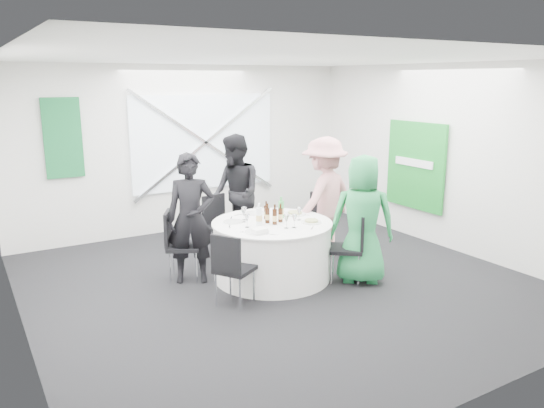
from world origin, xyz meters
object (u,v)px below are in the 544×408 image
chair_back (218,221)px  chair_back_right (318,219)px  person_man_back_left (191,219)px  green_water_bottle (281,210)px  chair_back_left (177,240)px  banquet_table (272,250)px  person_man_back (235,194)px  person_woman_green (362,219)px  chair_front_right (353,243)px  chair_front_left (231,264)px  clear_water_bottle (259,216)px  person_woman_pink (324,198)px

chair_back → chair_back_right: chair_back_right is taller
person_man_back_left → green_water_bottle: (1.15, -0.32, 0.04)m
chair_back_left → green_water_bottle: (1.29, -0.47, 0.34)m
green_water_bottle → chair_back: bearing=110.4°
banquet_table → green_water_bottle: size_ratio=5.40×
person_man_back → chair_back: bearing=-79.7°
person_man_back_left → person_woman_green: bearing=-6.4°
chair_back_right → chair_back_left: bearing=-116.8°
chair_back_left → green_water_bottle: bearing=-81.6°
banquet_table → person_man_back_left: (-0.94, 0.43, 0.46)m
chair_front_right → chair_back_left: bearing=-84.3°
chair_back → person_woman_green: size_ratio=0.54×
person_woman_green → chair_back_right: bearing=-62.5°
chair_back_left → person_man_back_left: size_ratio=0.55×
chair_front_left → person_man_back: (0.97, 1.78, 0.38)m
chair_back → person_man_back_left: bearing=-142.9°
chair_front_right → person_woman_green: 0.32m
chair_back_right → chair_front_left: 2.27m
chair_front_left → person_man_back_left: bearing=-27.7°
person_woman_green → chair_front_right: bearing=18.0°
chair_back_left → person_woman_green: person_woman_green is taller
chair_back → clear_water_bottle: clear_water_bottle is taller
person_man_back_left → green_water_bottle: person_man_back_left is taller
banquet_table → person_man_back: bearing=85.1°
green_water_bottle → chair_back_left: bearing=160.0°
chair_front_left → person_woman_green: size_ratio=0.53×
person_man_back_left → chair_front_right: bearing=-7.1°
green_water_bottle → chair_front_right: bearing=-52.1°
chair_front_right → green_water_bottle: (-0.60, 0.77, 0.34)m
person_woman_pink → person_man_back: bearing=-59.9°
person_man_back_left → clear_water_bottle: 0.87m
chair_back → green_water_bottle: green_water_bottle is taller
person_woman_green → green_water_bottle: size_ratio=5.73×
person_man_back_left → green_water_bottle: 1.19m
person_woman_pink → green_water_bottle: (-0.89, -0.24, -0.01)m
banquet_table → clear_water_bottle: 0.53m
chair_back_right → person_man_back: size_ratio=0.51×
chair_back_left → person_man_back: bearing=-32.6°
banquet_table → green_water_bottle: bearing=28.9°
chair_front_right → person_woman_green: bearing=110.1°
person_man_back → person_woman_green: (0.81, -1.93, -0.06)m
chair_back_left → person_woman_green: size_ratio=0.55×
person_woman_pink → green_water_bottle: 0.92m
chair_back_left → person_man_back: (1.19, 0.66, 0.35)m
chair_front_left → chair_front_right: bearing=-125.8°
person_woman_green → clear_water_bottle: person_woman_green is taller
chair_back_right → clear_water_bottle: 1.48m
person_woman_green → green_water_bottle: (-0.71, 0.81, 0.05)m
banquet_table → green_water_bottle: 0.55m
chair_back_left → person_man_back: 1.40m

